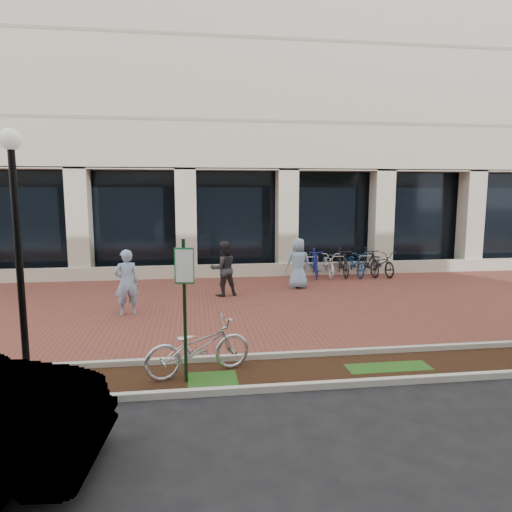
{
  "coord_description": "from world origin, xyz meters",
  "views": [
    {
      "loc": [
        -1.74,
        -13.13,
        3.31
      ],
      "look_at": [
        -0.03,
        -0.8,
        1.56
      ],
      "focal_mm": 32.0,
      "sensor_mm": 36.0,
      "label": 1
    }
  ],
  "objects": [
    {
      "name": "ground",
      "position": [
        0.0,
        0.0,
        0.0
      ],
      "size": [
        120.0,
        120.0,
        0.0
      ],
      "primitive_type": "plane",
      "color": "black",
      "rests_on": "ground"
    },
    {
      "name": "brick_plaza",
      "position": [
        0.0,
        0.0,
        0.01
      ],
      "size": [
        40.0,
        9.0,
        0.01
      ],
      "primitive_type": "cube",
      "color": "brown",
      "rests_on": "ground"
    },
    {
      "name": "planting_strip",
      "position": [
        0.0,
        -5.25,
        0.01
      ],
      "size": [
        40.0,
        1.5,
        0.01
      ],
      "primitive_type": "cube",
      "color": "black",
      "rests_on": "ground"
    },
    {
      "name": "curb_plaza_side",
      "position": [
        0.0,
        -4.5,
        0.06
      ],
      "size": [
        40.0,
        0.12,
        0.12
      ],
      "primitive_type": "cube",
      "color": "#B4B4AA",
      "rests_on": "ground"
    },
    {
      "name": "curb_street_side",
      "position": [
        0.0,
        -6.0,
        0.06
      ],
      "size": [
        40.0,
        0.12,
        0.12
      ],
      "primitive_type": "cube",
      "color": "#B4B4AA",
      "rests_on": "ground"
    },
    {
      "name": "near_office_building",
      "position": [
        0.0,
        10.47,
        10.05
      ],
      "size": [
        40.0,
        12.12,
        16.0
      ],
      "color": "beige",
      "rests_on": "ground"
    },
    {
      "name": "parking_sign",
      "position": [
        -1.91,
        -5.42,
        1.6
      ],
      "size": [
        0.34,
        0.07,
        2.53
      ],
      "rotation": [
        0.0,
        0.0,
        -0.21
      ],
      "color": "#133419",
      "rests_on": "ground"
    },
    {
      "name": "lamppost",
      "position": [
        -4.71,
        -4.93,
        2.46
      ],
      "size": [
        0.36,
        0.36,
        4.36
      ],
      "color": "black",
      "rests_on": "ground"
    },
    {
      "name": "locked_bicycle",
      "position": [
        -1.69,
        -5.09,
        0.52
      ],
      "size": [
        2.12,
        1.31,
        1.05
      ],
      "primitive_type": "imported",
      "rotation": [
        0.0,
        0.0,
        1.9
      ],
      "color": "silver",
      "rests_on": "ground"
    },
    {
      "name": "pedestrian_left",
      "position": [
        -3.55,
        -0.68,
        0.9
      ],
      "size": [
        0.75,
        0.59,
        1.79
      ],
      "primitive_type": "imported",
      "rotation": [
        0.0,
        0.0,
        3.42
      ],
      "color": "#8EAED4",
      "rests_on": "ground"
    },
    {
      "name": "pedestrian_mid",
      "position": [
        -0.81,
        1.25,
        0.89
      ],
      "size": [
        1.01,
        0.88,
        1.77
      ],
      "primitive_type": "imported",
      "rotation": [
        0.0,
        0.0,
        3.41
      ],
      "color": "#292A2E",
      "rests_on": "ground"
    },
    {
      "name": "pedestrian_right",
      "position": [
        1.83,
        2.06,
        0.88
      ],
      "size": [
        0.86,
        0.57,
        1.75
      ],
      "primitive_type": "imported",
      "rotation": [
        0.0,
        0.0,
        3.13
      ],
      "color": "#7C9EBA",
      "rests_on": "ground"
    },
    {
      "name": "bike_rack_cluster",
      "position": [
        4.06,
        4.03,
        0.53
      ],
      "size": [
        4.26,
        2.01,
        1.12
      ],
      "rotation": [
        0.0,
        0.0,
        -0.09
      ],
      "color": "black",
      "rests_on": "ground"
    }
  ]
}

